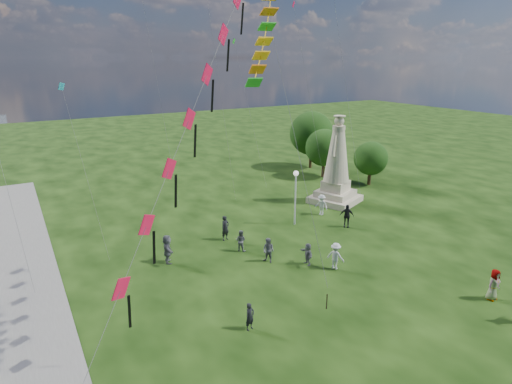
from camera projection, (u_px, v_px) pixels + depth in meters
statue at (336, 170)px, 39.32m from camera, size 5.18×5.18×8.08m
lamppost at (296, 186)px, 33.83m from camera, size 0.42×0.42×4.51m
tree_row at (324, 141)px, 49.32m from camera, size 6.14×13.52×6.91m
person_0 at (250, 317)px, 21.13m from camera, size 0.60×0.48×1.45m
person_1 at (268, 250)px, 28.11m from camera, size 0.82×0.96×1.70m
person_2 at (336, 256)px, 27.24m from camera, size 1.05×1.29×1.77m
person_4 at (494, 285)px, 23.74m from camera, size 0.91×0.57×1.83m
person_5 at (167, 249)px, 28.04m from camera, size 1.15×1.93×1.95m
person_6 at (225, 228)px, 31.56m from camera, size 0.78×0.62×1.88m
person_7 at (241, 241)px, 29.82m from camera, size 0.83×0.87×1.54m
person_8 at (321, 205)px, 36.67m from camera, size 0.98×1.31×1.81m
person_9 at (347, 216)px, 34.01m from camera, size 1.20×1.16×1.88m
person_11 at (308, 254)px, 27.86m from camera, size 0.78×1.44×1.48m
red_kite_train at (188, 127)px, 18.14m from camera, size 11.92×9.35×16.29m
small_kites at (206, 43)px, 36.15m from camera, size 29.19×16.56×25.61m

